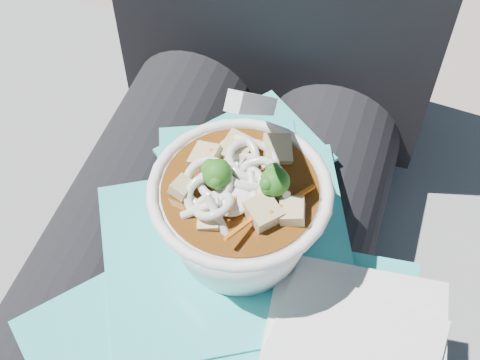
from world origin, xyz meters
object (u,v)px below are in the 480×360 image
(stone_ledge, at_px, (242,291))
(plastic_bag, at_px, (230,263))
(lap, at_px, (193,288))
(person_body, at_px, (224,192))
(udon_bowl, at_px, (240,208))

(stone_ledge, distance_m, plastic_bag, 0.40)
(lap, height_order, plastic_bag, plastic_bag)
(lap, bearing_deg, person_body, 90.00)
(plastic_bag, relative_size, udon_bowl, 2.42)
(stone_ledge, distance_m, lap, 0.32)
(stone_ledge, height_order, udon_bowl, udon_bowl)
(person_body, distance_m, plastic_bag, 0.12)
(plastic_bag, distance_m, udon_bowl, 0.06)
(stone_ledge, relative_size, person_body, 1.03)
(plastic_bag, bearing_deg, person_body, 112.49)
(plastic_bag, xyz_separation_m, udon_bowl, (0.00, 0.02, 0.06))
(lap, distance_m, person_body, 0.10)
(lap, xyz_separation_m, plastic_bag, (0.04, -0.01, 0.08))
(lap, relative_size, plastic_bag, 1.08)
(lap, xyz_separation_m, person_body, (0.00, 0.09, 0.03))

